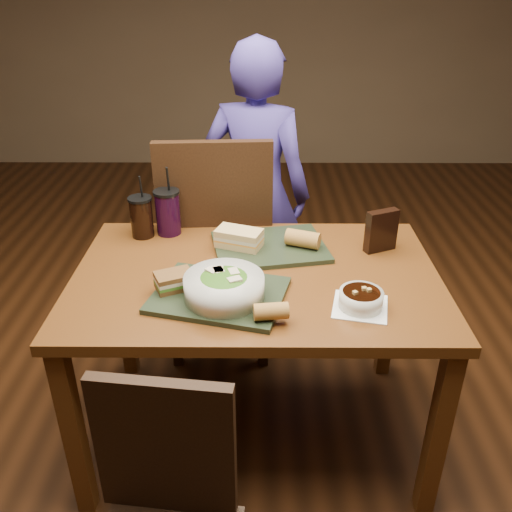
{
  "coord_description": "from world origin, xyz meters",
  "views": [
    {
      "loc": [
        0.01,
        -1.67,
        1.71
      ],
      "look_at": [
        0.0,
        0.0,
        0.82
      ],
      "focal_mm": 38.0,
      "sensor_mm": 36.0,
      "label": 1
    }
  ],
  "objects_px": {
    "sandwich_near": "(174,281)",
    "baguette_far": "(303,239)",
    "cup_cola": "(142,217)",
    "tray_far": "(270,247)",
    "cup_berry": "(168,212)",
    "soup_bowl": "(361,299)",
    "chip_bag": "(381,231)",
    "diner": "(257,193)",
    "tray_near": "(219,295)",
    "salad_bowl": "(224,286)",
    "baguette_near": "(271,311)",
    "chair_far": "(218,241)",
    "dining_table": "(256,295)",
    "sandwich_far": "(239,238)"
  },
  "relations": [
    {
      "from": "diner",
      "to": "cup_berry",
      "type": "relative_size",
      "value": 5.14
    },
    {
      "from": "baguette_far",
      "to": "cup_cola",
      "type": "xyz_separation_m",
      "value": [
        -0.64,
        0.13,
        0.03
      ]
    },
    {
      "from": "dining_table",
      "to": "chip_bag",
      "type": "height_order",
      "value": "chip_bag"
    },
    {
      "from": "baguette_far",
      "to": "cup_cola",
      "type": "height_order",
      "value": "cup_cola"
    },
    {
      "from": "chair_far",
      "to": "cup_berry",
      "type": "height_order",
      "value": "chair_far"
    },
    {
      "from": "baguette_far",
      "to": "chip_bag",
      "type": "relative_size",
      "value": 0.79
    },
    {
      "from": "diner",
      "to": "sandwich_near",
      "type": "bearing_deg",
      "value": 91.36
    },
    {
      "from": "dining_table",
      "to": "tray_far",
      "type": "height_order",
      "value": "tray_far"
    },
    {
      "from": "cup_berry",
      "to": "sandwich_near",
      "type": "bearing_deg",
      "value": -79.36
    },
    {
      "from": "baguette_near",
      "to": "sandwich_far",
      "type": "bearing_deg",
      "value": 103.08
    },
    {
      "from": "diner",
      "to": "baguette_far",
      "type": "xyz_separation_m",
      "value": [
        0.18,
        -0.64,
        0.07
      ]
    },
    {
      "from": "soup_bowl",
      "to": "chip_bag",
      "type": "xyz_separation_m",
      "value": [
        0.14,
        0.4,
        0.05
      ]
    },
    {
      "from": "cup_berry",
      "to": "chip_bag",
      "type": "relative_size",
      "value": 1.75
    },
    {
      "from": "sandwich_far",
      "to": "baguette_near",
      "type": "xyz_separation_m",
      "value": [
        0.11,
        -0.49,
        -0.01
      ]
    },
    {
      "from": "baguette_far",
      "to": "cup_berry",
      "type": "relative_size",
      "value": 0.45
    },
    {
      "from": "tray_near",
      "to": "baguette_near",
      "type": "height_order",
      "value": "baguette_near"
    },
    {
      "from": "soup_bowl",
      "to": "baguette_near",
      "type": "height_order",
      "value": "baguette_near"
    },
    {
      "from": "salad_bowl",
      "to": "cup_cola",
      "type": "height_order",
      "value": "cup_cola"
    },
    {
      "from": "diner",
      "to": "tray_far",
      "type": "xyz_separation_m",
      "value": [
        0.05,
        -0.63,
        0.03
      ]
    },
    {
      "from": "tray_near",
      "to": "soup_bowl",
      "type": "height_order",
      "value": "soup_bowl"
    },
    {
      "from": "tray_near",
      "to": "salad_bowl",
      "type": "distance_m",
      "value": 0.06
    },
    {
      "from": "chair_far",
      "to": "salad_bowl",
      "type": "xyz_separation_m",
      "value": [
        0.07,
        -0.71,
        0.19
      ]
    },
    {
      "from": "dining_table",
      "to": "baguette_far",
      "type": "bearing_deg",
      "value": 44.86
    },
    {
      "from": "tray_far",
      "to": "tray_near",
      "type": "bearing_deg",
      "value": -116.46
    },
    {
      "from": "tray_far",
      "to": "sandwich_far",
      "type": "height_order",
      "value": "sandwich_far"
    },
    {
      "from": "tray_far",
      "to": "baguette_far",
      "type": "relative_size",
      "value": 3.27
    },
    {
      "from": "cup_cola",
      "to": "baguette_far",
      "type": "bearing_deg",
      "value": -11.25
    },
    {
      "from": "tray_far",
      "to": "chair_far",
      "type": "bearing_deg",
      "value": 123.89
    },
    {
      "from": "diner",
      "to": "tray_far",
      "type": "relative_size",
      "value": 3.48
    },
    {
      "from": "cup_cola",
      "to": "cup_berry",
      "type": "xyz_separation_m",
      "value": [
        0.1,
        0.03,
        0.01
      ]
    },
    {
      "from": "tray_far",
      "to": "salad_bowl",
      "type": "xyz_separation_m",
      "value": [
        -0.15,
        -0.38,
        0.05
      ]
    },
    {
      "from": "dining_table",
      "to": "baguette_near",
      "type": "distance_m",
      "value": 0.34
    },
    {
      "from": "cup_cola",
      "to": "baguette_near",
      "type": "bearing_deg",
      "value": -50.33
    },
    {
      "from": "chair_far",
      "to": "cup_cola",
      "type": "relative_size",
      "value": 4.31
    },
    {
      "from": "chip_bag",
      "to": "chair_far",
      "type": "bearing_deg",
      "value": 128.54
    },
    {
      "from": "diner",
      "to": "baguette_far",
      "type": "relative_size",
      "value": 11.39
    },
    {
      "from": "sandwich_near",
      "to": "baguette_near",
      "type": "distance_m",
      "value": 0.36
    },
    {
      "from": "chair_far",
      "to": "tray_near",
      "type": "relative_size",
      "value": 2.65
    },
    {
      "from": "baguette_far",
      "to": "chip_bag",
      "type": "bearing_deg",
      "value": 1.42
    },
    {
      "from": "diner",
      "to": "chip_bag",
      "type": "bearing_deg",
      "value": 144.1
    },
    {
      "from": "baguette_near",
      "to": "cup_berry",
      "type": "bearing_deg",
      "value": 122.4
    },
    {
      "from": "tray_far",
      "to": "cup_berry",
      "type": "relative_size",
      "value": 1.48
    },
    {
      "from": "sandwich_far",
      "to": "baguette_near",
      "type": "distance_m",
      "value": 0.5
    },
    {
      "from": "salad_bowl",
      "to": "baguette_far",
      "type": "bearing_deg",
      "value": 52.47
    },
    {
      "from": "chair_far",
      "to": "soup_bowl",
      "type": "bearing_deg",
      "value": -55.53
    },
    {
      "from": "tray_near",
      "to": "salad_bowl",
      "type": "relative_size",
      "value": 1.62
    },
    {
      "from": "sandwich_near",
      "to": "baguette_far",
      "type": "bearing_deg",
      "value": 34.43
    },
    {
      "from": "chair_far",
      "to": "baguette_far",
      "type": "xyz_separation_m",
      "value": [
        0.35,
        -0.35,
        0.18
      ]
    },
    {
      "from": "salad_bowl",
      "to": "sandwich_near",
      "type": "relative_size",
      "value": 1.81
    },
    {
      "from": "dining_table",
      "to": "cup_cola",
      "type": "relative_size",
      "value": 5.04
    }
  ]
}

